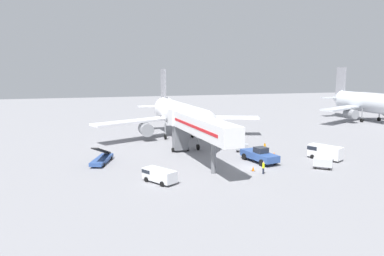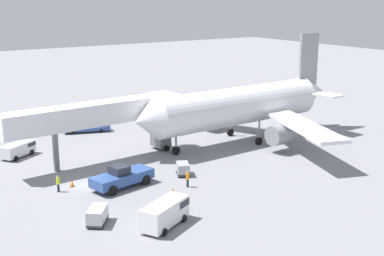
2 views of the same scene
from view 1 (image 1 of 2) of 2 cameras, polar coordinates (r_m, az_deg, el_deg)
ground_plane at (r=57.59m, az=9.12°, el=-6.04°), size 300.00×300.00×0.00m
airplane_at_gate at (r=78.79m, az=-1.93°, el=1.98°), size 37.46×35.14×14.82m
jet_bridge at (r=58.75m, az=0.76°, el=0.28°), size 5.00×23.80×7.71m
pushback_tug at (r=60.78m, az=10.37°, el=-4.14°), size 4.01×7.49×2.52m
belt_loader_truck at (r=60.96m, az=-13.75°, el=-4.59°), size 4.10×7.22×3.29m
service_van_outer_right at (r=65.50m, az=19.70°, el=-3.43°), size 4.27×5.80×2.32m
service_van_far_right at (r=49.64m, az=-5.17°, el=-7.18°), size 4.25×5.14×1.80m
baggage_cart_near_left at (r=59.42m, az=19.52°, el=-5.11°), size 3.06×2.84×1.58m
baggage_cart_mid_right at (r=67.81m, az=7.75°, el=-2.99°), size 2.57×2.16×1.46m
ground_crew_worker_foreground at (r=54.26m, az=10.95°, el=-5.98°), size 0.49×0.49×1.83m
ground_crew_worker_midground at (r=67.79m, az=11.15°, el=-2.93°), size 0.47×0.47×1.86m
safety_cone_alpha at (r=55.68m, az=9.40°, el=-6.19°), size 0.48×0.48×0.73m
safety_cone_bravo at (r=66.27m, az=12.54°, el=-3.87°), size 0.39×0.39×0.60m
airplane_background at (r=116.16m, az=26.13°, el=3.44°), size 36.68×34.04×15.38m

